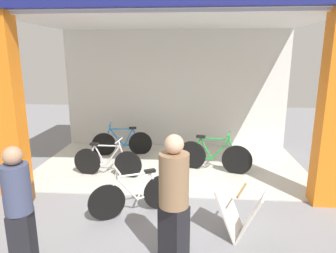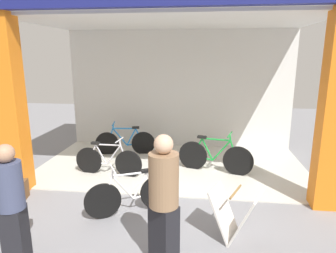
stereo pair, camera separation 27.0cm
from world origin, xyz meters
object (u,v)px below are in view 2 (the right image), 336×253
bicycle_inside_2 (215,157)px  sandwich_board_sign (234,215)px  pedestrian_1 (164,200)px  bicycle_inside_1 (125,142)px  bicycle_inside_0 (108,161)px  bicycle_parked_0 (131,194)px  pedestrian_0 (13,207)px

bicycle_inside_2 → sandwich_board_sign: bearing=-85.3°
bicycle_inside_2 → sandwich_board_sign: (0.21, -2.50, 0.00)m
bicycle_inside_2 → pedestrian_1: 3.27m
bicycle_inside_1 → sandwich_board_sign: bicycle_inside_1 is taller
bicycle_inside_1 → sandwich_board_sign: 4.27m
bicycle_inside_0 → bicycle_parked_0: 1.75m
bicycle_inside_2 → bicycle_parked_0: 2.42m
bicycle_inside_0 → bicycle_inside_1: size_ratio=0.99×
bicycle_parked_0 → pedestrian_1: bearing=-59.1°
bicycle_inside_0 → pedestrian_0: size_ratio=0.95×
pedestrian_1 → bicycle_inside_0: bearing=120.6°
bicycle_inside_0 → sandwich_board_sign: 3.23m
bicycle_inside_2 → sandwich_board_sign: bicycle_inside_2 is taller
bicycle_inside_1 → pedestrian_1: (1.58, -4.11, 0.54)m
bicycle_inside_0 → pedestrian_1: pedestrian_1 is taller
bicycle_inside_1 → pedestrian_0: 4.41m
bicycle_inside_1 → sandwich_board_sign: bearing=-54.2°
bicycle_inside_0 → sandwich_board_sign: bearing=-39.2°
bicycle_parked_0 → pedestrian_1: (0.71, -1.18, 0.55)m
bicycle_parked_0 → sandwich_board_sign: 1.71m
bicycle_parked_0 → sandwich_board_sign: (1.62, -0.53, 0.04)m
pedestrian_0 → bicycle_inside_2: bearing=54.0°
sandwich_board_sign → pedestrian_0: (-2.69, -0.92, 0.45)m
bicycle_parked_0 → pedestrian_0: (-1.07, -1.45, 0.49)m
sandwich_board_sign → pedestrian_1: pedestrian_1 is taller
bicycle_inside_0 → bicycle_inside_2: size_ratio=0.93×
bicycle_inside_2 → pedestrian_1: size_ratio=0.97×
pedestrian_0 → bicycle_inside_1: bearing=87.5°
bicycle_inside_0 → bicycle_parked_0: bearing=-59.7°
bicycle_inside_0 → bicycle_inside_1: bearing=89.7°
bicycle_inside_2 → pedestrian_0: bearing=-126.0°
bicycle_parked_0 → bicycle_inside_1: bearing=106.7°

